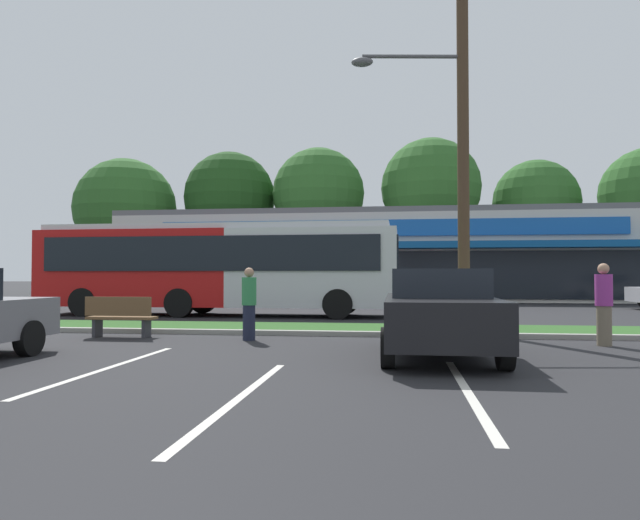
% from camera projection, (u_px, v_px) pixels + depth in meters
% --- Properties ---
extents(grass_median, '(56.00, 2.20, 0.12)m').
position_uv_depth(grass_median, '(327.00, 329.00, 14.88)').
color(grass_median, '#2D5B23').
rests_on(grass_median, ground_plane).
extents(curb_lip, '(56.00, 0.24, 0.12)m').
position_uv_depth(curb_lip, '(321.00, 333.00, 13.67)').
color(curb_lip, '#99968C').
rests_on(curb_lip, ground_plane).
extents(parking_stripe_0, '(0.12, 4.80, 0.01)m').
position_uv_depth(parking_stripe_0, '(109.00, 368.00, 8.94)').
color(parking_stripe_0, silver).
rests_on(parking_stripe_0, ground_plane).
extents(parking_stripe_1, '(0.12, 4.80, 0.01)m').
position_uv_depth(parking_stripe_1, '(241.00, 396.00, 6.83)').
color(parking_stripe_1, silver).
rests_on(parking_stripe_1, ground_plane).
extents(parking_stripe_2, '(0.12, 4.80, 0.01)m').
position_uv_depth(parking_stripe_2, '(467.00, 391.00, 7.16)').
color(parking_stripe_2, silver).
rests_on(parking_stripe_2, ground_plane).
extents(storefront_building, '(31.07, 12.52, 5.16)m').
position_uv_depth(storefront_building, '(386.00, 257.00, 36.18)').
color(storefront_building, beige).
rests_on(storefront_building, ground_plane).
extents(tree_far_left, '(8.28, 8.28, 11.08)m').
position_uv_depth(tree_far_left, '(125.00, 209.00, 47.35)').
color(tree_far_left, '#473323').
rests_on(tree_far_left, ground_plane).
extents(tree_left, '(7.40, 7.40, 11.52)m').
position_uv_depth(tree_left, '(230.00, 198.00, 46.85)').
color(tree_left, '#473323').
rests_on(tree_left, ground_plane).
extents(tree_mid_left, '(7.26, 7.26, 11.52)m').
position_uv_depth(tree_mid_left, '(318.00, 194.00, 45.35)').
color(tree_mid_left, '#473323').
rests_on(tree_mid_left, ground_plane).
extents(tree_mid, '(7.58, 7.58, 11.90)m').
position_uv_depth(tree_mid, '(431.00, 188.00, 43.71)').
color(tree_mid, '#473323').
rests_on(tree_mid, ground_plane).
extents(tree_mid_right, '(6.56, 6.56, 10.33)m').
position_uv_depth(tree_mid_right, '(536.00, 203.00, 44.16)').
color(tree_mid_right, '#473323').
rests_on(tree_mid_right, ground_plane).
extents(utility_pole, '(3.09, 2.40, 9.87)m').
position_uv_depth(utility_pole, '(457.00, 127.00, 14.75)').
color(utility_pole, '#4C3826').
rests_on(utility_pole, ground_plane).
extents(city_bus, '(12.90, 2.78, 3.25)m').
position_uv_depth(city_bus, '(218.00, 266.00, 20.56)').
color(city_bus, '#B71414').
rests_on(city_bus, ground_plane).
extents(bus_stop_bench, '(1.60, 0.45, 0.95)m').
position_uv_depth(bus_stop_bench, '(120.00, 316.00, 13.34)').
color(bus_stop_bench, brown).
rests_on(bus_stop_bench, ground_plane).
extents(car_1, '(4.36, 1.90, 1.52)m').
position_uv_depth(car_1, '(201.00, 289.00, 28.18)').
color(car_1, black).
rests_on(car_1, ground_plane).
extents(car_3, '(1.99, 4.18, 1.56)m').
position_uv_depth(car_3, '(439.00, 312.00, 10.15)').
color(car_3, black).
rests_on(car_3, ground_plane).
extents(pedestrian_near_bench, '(0.33, 0.33, 1.62)m').
position_uv_depth(pedestrian_near_bench, '(249.00, 304.00, 12.75)').
color(pedestrian_near_bench, '#1E2338').
rests_on(pedestrian_near_bench, ground_plane).
extents(pedestrian_mid, '(0.34, 0.34, 1.70)m').
position_uv_depth(pedestrian_mid, '(604.00, 304.00, 11.75)').
color(pedestrian_mid, '#726651').
rests_on(pedestrian_mid, ground_plane).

